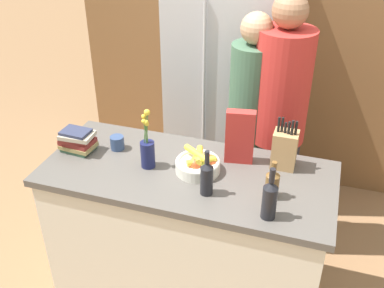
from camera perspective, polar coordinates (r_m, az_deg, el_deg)
kitchen_island at (r=2.72m, az=-0.57°, el=-11.46°), size 1.58×0.70×0.93m
back_wall_wood at (r=3.63m, az=7.26°, el=14.83°), size 2.78×0.12×2.60m
refrigerator at (r=3.41m, az=3.95°, el=8.57°), size 0.75×0.63×2.00m
fruit_bowl at (r=2.40m, az=0.84°, el=-2.54°), size 0.24×0.24×0.12m
knife_block at (r=2.46m, az=11.68°, el=-0.62°), size 0.13×0.11×0.30m
flower_vase at (r=2.43m, az=-5.67°, el=-0.84°), size 0.08×0.08×0.34m
cereal_box at (r=2.45m, az=6.09°, el=0.90°), size 0.16×0.09×0.31m
coffee_mug at (r=2.64m, az=-9.47°, el=0.20°), size 0.08×0.11×0.08m
book_stack at (r=2.66m, az=-14.33°, el=0.44°), size 0.20×0.15×0.14m
bottle_oil at (r=2.24m, az=10.15°, el=-4.93°), size 0.07×0.07×0.20m
bottle_vinegar at (r=2.09m, az=9.83°, el=-6.85°), size 0.07×0.07×0.27m
bottle_wine at (r=2.22m, az=1.88°, el=-4.23°), size 0.06×0.06×0.25m
person_at_sink at (r=2.91m, az=7.34°, el=2.85°), size 0.28×0.28×1.64m
person_in_blue at (r=2.87m, az=10.90°, el=3.33°), size 0.34×0.34×1.76m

